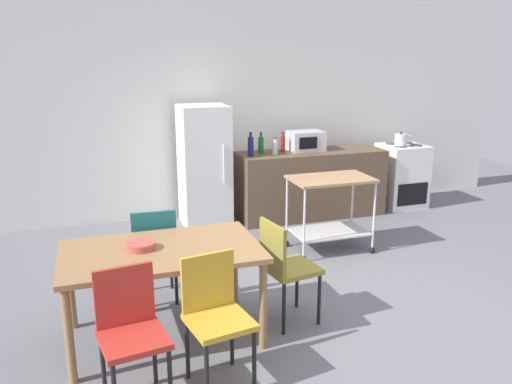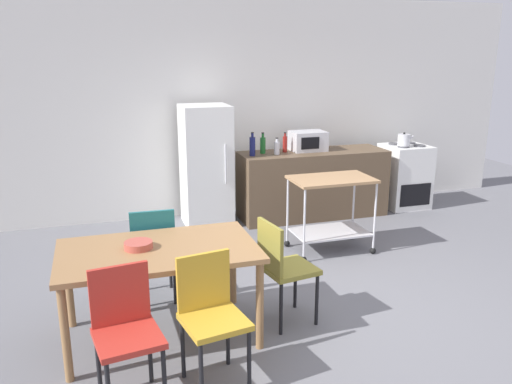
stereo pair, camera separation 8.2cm
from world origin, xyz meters
name	(u,v)px [view 1 (the left image)]	position (x,y,z in m)	size (l,w,h in m)	color
ground_plane	(337,310)	(0.00, 0.00, 0.00)	(12.00, 12.00, 0.00)	slate
back_wall	(234,108)	(0.00, 3.20, 1.45)	(8.40, 0.12, 2.90)	silver
kitchen_counter	(310,184)	(0.90, 2.60, 0.45)	(2.00, 0.64, 0.90)	brown
dining_table	(161,259)	(-1.50, 0.04, 0.67)	(1.50, 0.90, 0.75)	olive
chair_olive	(285,264)	(-0.51, -0.03, 0.52)	(0.46, 0.46, 0.89)	olive
chair_teal	(154,248)	(-1.48, 0.68, 0.52)	(0.41, 0.41, 0.89)	#1E666B
chair_red	(131,328)	(-1.80, -0.66, 0.52)	(0.46, 0.46, 0.89)	#B72D23
chair_mustard	(215,311)	(-1.24, -0.62, 0.52)	(0.46, 0.46, 0.89)	gold
stove_oven	(401,175)	(2.35, 2.62, 0.45)	(0.60, 0.61, 0.92)	white
refrigerator	(204,166)	(-0.55, 2.70, 0.78)	(0.60, 0.63, 1.55)	white
kitchen_cart	(330,202)	(0.57, 1.34, 0.57)	(0.91, 0.57, 0.85)	#A37A51
bottle_wine	(251,146)	(0.03, 2.56, 1.03)	(0.08, 0.08, 0.30)	navy
bottle_sparkling_water	(261,145)	(0.21, 2.67, 1.01)	(0.07, 0.07, 0.28)	#1E6628
bottle_olive_oil	(275,148)	(0.36, 2.55, 0.99)	(0.07, 0.07, 0.22)	silver
bottle_soy_sauce	(283,144)	(0.52, 2.67, 1.01)	(0.06, 0.06, 0.27)	maroon
microwave	(306,141)	(0.85, 2.68, 1.03)	(0.46, 0.35, 0.26)	silver
fruit_bowl	(141,246)	(-1.64, 0.08, 0.78)	(0.22, 0.22, 0.05)	#B24C3F
kettle	(401,140)	(2.23, 2.52, 1.00)	(0.24, 0.17, 0.19)	silver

